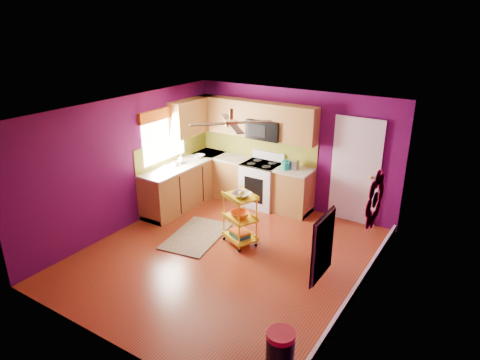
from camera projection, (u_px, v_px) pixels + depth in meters
The scene contains 18 objects.
ground at pixel (226, 256), 7.33m from camera, with size 5.00×5.00×0.00m, color maroon.
room_envelope at pixel (226, 166), 6.72m from camera, with size 4.54×5.04×2.52m.
lower_cabinets at pixel (221, 184), 9.27m from camera, with size 2.81×2.31×0.94m.
electric_range at pixel (261, 184), 9.14m from camera, with size 0.76×0.66×1.13m.
upper_cabinetry at pixel (234, 119), 9.01m from camera, with size 2.80×2.30×1.26m.
left_window at pixel (163, 127), 8.64m from camera, with size 0.08×1.35×1.08m.
panel_door at pixel (355, 172), 8.22m from camera, with size 0.95×0.11×2.15m.
right_wall_art at pixel (355, 218), 5.42m from camera, with size 0.04×2.74×1.04m.
ceiling_fan at pixel (231, 122), 6.66m from camera, with size 1.01×1.01×0.26m.
shag_rug at pixel (197, 236), 7.96m from camera, with size 0.86×1.40×0.02m, color black.
rolling_cart at pixel (240, 217), 7.53m from camera, with size 0.70×0.62×1.05m.
trash_can at pixel (280, 355), 4.77m from camera, with size 0.37×0.38×0.62m.
teal_kettle at pixel (286, 165), 8.61m from camera, with size 0.18×0.18×0.21m.
toaster at pixel (293, 164), 8.65m from camera, with size 0.22×0.15×0.18m, color beige.
soap_bottle_a at pixel (181, 159), 9.00m from camera, with size 0.08×0.08×0.18m, color #EA3F72.
soap_bottle_b at pixel (181, 160), 8.94m from camera, with size 0.14×0.14×0.18m, color white.
counter_dish at pixel (199, 156), 9.34m from camera, with size 0.24×0.24×0.06m, color white.
counter_cup at pixel (176, 164), 8.81m from camera, with size 0.12×0.12×0.10m, color white.
Camera 1 is at (3.62, -5.24, 3.86)m, focal length 32.00 mm.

